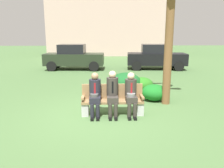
{
  "coord_description": "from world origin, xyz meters",
  "views": [
    {
      "loc": [
        0.06,
        -6.33,
        2.38
      ],
      "look_at": [
        0.36,
        0.47,
        0.85
      ],
      "focal_mm": 36.14,
      "sensor_mm": 36.0,
      "label": 1
    }
  ],
  "objects_px": {
    "park_bench": "(113,101)",
    "shrub_near_bench": "(142,84)",
    "shrub_mid_lawn": "(126,82)",
    "building_backdrop": "(108,12)",
    "shrub_far_lawn": "(154,92)",
    "seated_man_left": "(95,92)",
    "seated_man_middle": "(112,91)",
    "seated_man_right": "(131,92)",
    "parked_car_far": "(156,57)",
    "parked_car_near": "(74,57)"
  },
  "relations": [
    {
      "from": "seated_man_right",
      "to": "parked_car_far",
      "type": "height_order",
      "value": "parked_car_far"
    },
    {
      "from": "seated_man_right",
      "to": "building_backdrop",
      "type": "height_order",
      "value": "building_backdrop"
    },
    {
      "from": "seated_man_middle",
      "to": "shrub_far_lawn",
      "type": "distance_m",
      "value": 2.21
    },
    {
      "from": "seated_man_left",
      "to": "shrub_mid_lawn",
      "type": "xyz_separation_m",
      "value": [
        1.19,
        2.78,
        -0.31
      ]
    },
    {
      "from": "shrub_mid_lawn",
      "to": "parked_car_far",
      "type": "relative_size",
      "value": 0.32
    },
    {
      "from": "shrub_near_bench",
      "to": "building_backdrop",
      "type": "distance_m",
      "value": 19.44
    },
    {
      "from": "park_bench",
      "to": "building_backdrop",
      "type": "xyz_separation_m",
      "value": [
        0.49,
        21.57,
        4.48
      ]
    },
    {
      "from": "park_bench",
      "to": "shrub_far_lawn",
      "type": "bearing_deg",
      "value": 40.4
    },
    {
      "from": "building_backdrop",
      "to": "parked_car_far",
      "type": "bearing_deg",
      "value": -77.51
    },
    {
      "from": "shrub_near_bench",
      "to": "shrub_mid_lawn",
      "type": "distance_m",
      "value": 0.69
    },
    {
      "from": "shrub_far_lawn",
      "to": "parked_car_far",
      "type": "distance_m",
      "value": 7.56
    },
    {
      "from": "seated_man_left",
      "to": "seated_man_right",
      "type": "height_order",
      "value": "seated_man_left"
    },
    {
      "from": "shrub_near_bench",
      "to": "seated_man_middle",
      "type": "bearing_deg",
      "value": -115.64
    },
    {
      "from": "shrub_mid_lawn",
      "to": "building_backdrop",
      "type": "bearing_deg",
      "value": 90.55
    },
    {
      "from": "shrub_near_bench",
      "to": "seated_man_right",
      "type": "bearing_deg",
      "value": -106.0
    },
    {
      "from": "park_bench",
      "to": "shrub_near_bench",
      "type": "bearing_deg",
      "value": 63.46
    },
    {
      "from": "park_bench",
      "to": "shrub_far_lawn",
      "type": "relative_size",
      "value": 1.93
    },
    {
      "from": "park_bench",
      "to": "parked_car_far",
      "type": "bearing_deg",
      "value": 68.93
    },
    {
      "from": "park_bench",
      "to": "parked_car_near",
      "type": "distance_m",
      "value": 9.05
    },
    {
      "from": "seated_man_left",
      "to": "seated_man_middle",
      "type": "height_order",
      "value": "seated_man_middle"
    },
    {
      "from": "seated_man_middle",
      "to": "shrub_far_lawn",
      "type": "xyz_separation_m",
      "value": [
        1.59,
        1.47,
        -0.44
      ]
    },
    {
      "from": "park_bench",
      "to": "shrub_near_bench",
      "type": "relative_size",
      "value": 1.92
    },
    {
      "from": "shrub_near_bench",
      "to": "shrub_far_lawn",
      "type": "bearing_deg",
      "value": -80.3
    },
    {
      "from": "parked_car_far",
      "to": "building_backdrop",
      "type": "relative_size",
      "value": 0.29
    },
    {
      "from": "seated_man_middle",
      "to": "shrub_near_bench",
      "type": "distance_m",
      "value": 3.17
    },
    {
      "from": "seated_man_middle",
      "to": "shrub_mid_lawn",
      "type": "bearing_deg",
      "value": 76.27
    },
    {
      "from": "building_backdrop",
      "to": "seated_man_right",
      "type": "bearing_deg",
      "value": -89.87
    },
    {
      "from": "shrub_near_bench",
      "to": "shrub_far_lawn",
      "type": "xyz_separation_m",
      "value": [
        0.23,
        -1.36,
        -0.0
      ]
    },
    {
      "from": "shrub_near_bench",
      "to": "parked_car_near",
      "type": "height_order",
      "value": "parked_car_near"
    },
    {
      "from": "shrub_mid_lawn",
      "to": "building_backdrop",
      "type": "xyz_separation_m",
      "value": [
        -0.18,
        18.92,
        4.49
      ]
    },
    {
      "from": "parked_car_far",
      "to": "building_backdrop",
      "type": "bearing_deg",
      "value": 102.49
    },
    {
      "from": "seated_man_right",
      "to": "parked_car_far",
      "type": "distance_m",
      "value": 9.25
    },
    {
      "from": "seated_man_right",
      "to": "parked_car_near",
      "type": "relative_size",
      "value": 0.32
    },
    {
      "from": "seated_man_left",
      "to": "shrub_far_lawn",
      "type": "height_order",
      "value": "seated_man_left"
    },
    {
      "from": "shrub_near_bench",
      "to": "shrub_mid_lawn",
      "type": "relative_size",
      "value": 0.74
    },
    {
      "from": "seated_man_right",
      "to": "shrub_near_bench",
      "type": "relative_size",
      "value": 1.34
    },
    {
      "from": "shrub_mid_lawn",
      "to": "parked_car_near",
      "type": "xyz_separation_m",
      "value": [
        -2.86,
        6.13,
        0.44
      ]
    },
    {
      "from": "seated_man_left",
      "to": "building_backdrop",
      "type": "height_order",
      "value": "building_backdrop"
    },
    {
      "from": "seated_man_left",
      "to": "parked_car_near",
      "type": "bearing_deg",
      "value": 100.66
    },
    {
      "from": "park_bench",
      "to": "building_backdrop",
      "type": "height_order",
      "value": "building_backdrop"
    },
    {
      "from": "shrub_near_bench",
      "to": "building_backdrop",
      "type": "xyz_separation_m",
      "value": [
        -0.86,
        18.86,
        4.6
      ]
    },
    {
      "from": "seated_man_middle",
      "to": "parked_car_far",
      "type": "relative_size",
      "value": 0.33
    },
    {
      "from": "park_bench",
      "to": "parked_car_far",
      "type": "xyz_separation_m",
      "value": [
        3.34,
        8.68,
        0.42
      ]
    },
    {
      "from": "parked_car_near",
      "to": "parked_car_far",
      "type": "relative_size",
      "value": 0.99
    },
    {
      "from": "parked_car_far",
      "to": "shrub_mid_lawn",
      "type": "bearing_deg",
      "value": -113.9
    },
    {
      "from": "seated_man_left",
      "to": "shrub_mid_lawn",
      "type": "height_order",
      "value": "seated_man_left"
    },
    {
      "from": "shrub_mid_lawn",
      "to": "shrub_near_bench",
      "type": "bearing_deg",
      "value": 5.0
    },
    {
      "from": "seated_man_left",
      "to": "parked_car_near",
      "type": "distance_m",
      "value": 9.06
    },
    {
      "from": "shrub_near_bench",
      "to": "parked_car_far",
      "type": "bearing_deg",
      "value": 71.55
    },
    {
      "from": "seated_man_right",
      "to": "shrub_far_lawn",
      "type": "relative_size",
      "value": 1.35
    }
  ]
}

